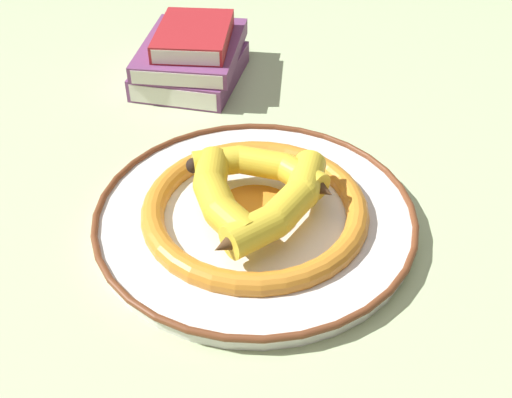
{
  "coord_description": "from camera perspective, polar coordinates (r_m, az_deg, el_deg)",
  "views": [
    {
      "loc": [
        -0.45,
        0.23,
        0.48
      ],
      "look_at": [
        0.03,
        -0.0,
        0.04
      ],
      "focal_mm": 42.0,
      "sensor_mm": 36.0,
      "label": 1
    }
  ],
  "objects": [
    {
      "name": "book_stack",
      "position": [
        1.0,
        -6.16,
        13.37
      ],
      "size": [
        0.26,
        0.24,
        0.09
      ],
      "rotation": [
        0.0,
        0.0,
        2.6
      ],
      "color": "#753D70",
      "rests_on": "ground_plane"
    },
    {
      "name": "ground_plane",
      "position": [
        0.7,
        1.05,
        -3.87
      ],
      "size": [
        2.8,
        2.8,
        0.0
      ],
      "primitive_type": "plane",
      "color": "#B2C693"
    },
    {
      "name": "banana_b",
      "position": [
        0.67,
        -3.55,
        0.35
      ],
      "size": [
        0.18,
        0.07,
        0.04
      ],
      "rotation": [
        0.0,
        0.0,
        9.3
      ],
      "color": "gold",
      "rests_on": "decorative_bowl"
    },
    {
      "name": "decorative_bowl",
      "position": [
        0.71,
        0.0,
        -1.32
      ],
      "size": [
        0.38,
        0.38,
        0.03
      ],
      "color": "white",
      "rests_on": "ground_plane"
    },
    {
      "name": "banana_c",
      "position": [
        0.66,
        2.48,
        -0.72
      ],
      "size": [
        0.12,
        0.18,
        0.04
      ],
      "rotation": [
        0.0,
        0.0,
        11.54
      ],
      "color": "yellow",
      "rests_on": "decorative_bowl"
    },
    {
      "name": "banana_a",
      "position": [
        0.72,
        0.67,
        3.01
      ],
      "size": [
        0.14,
        0.14,
        0.03
      ],
      "rotation": [
        0.0,
        0.0,
        7.13
      ],
      "color": "yellow",
      "rests_on": "decorative_bowl"
    }
  ]
}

